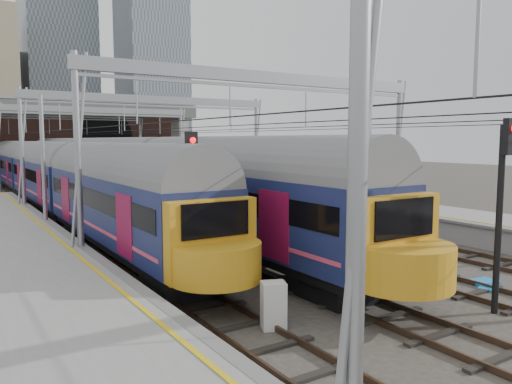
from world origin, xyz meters
TOP-DOWN VIEW (x-y plane):
  - ground at (0.00, 0.00)m, footprint 160.00×160.00m
  - platform_left at (-10.18, 2.50)m, footprint 4.32×55.00m
  - tracks at (0.00, 15.00)m, footprint 14.40×80.00m
  - overhead_line at (0.00, 21.49)m, footprint 16.80×80.00m
  - retaining_wall at (1.40, 51.93)m, footprint 28.00×2.75m
  - overbridge at (0.00, 46.00)m, footprint 28.00×3.00m
  - city_skyline at (2.73, 70.48)m, footprint 37.50×27.50m
  - train_main at (-2.00, 33.12)m, footprint 2.99×68.98m
  - train_second at (-6.00, 34.08)m, footprint 2.79×64.60m
  - signal_near_left at (-5.82, 3.78)m, footprint 0.38×0.48m
  - signal_near_centre at (0.77, -2.39)m, footprint 0.39×0.49m
  - relay_cabinet at (-5.20, 0.10)m, footprint 0.76×0.71m
  - equip_cover_a at (3.17, -0.41)m, footprint 1.05×0.82m
  - equip_cover_b at (0.33, 10.30)m, footprint 0.92×0.79m
  - equip_cover_c at (2.75, -0.89)m, footprint 0.92×0.80m

SIDE VIEW (x-z plane):
  - ground at x=0.00m, z-range 0.00..0.00m
  - tracks at x=0.00m, z-range -0.09..0.13m
  - equip_cover_c at x=2.75m, z-range 0.00..0.09m
  - equip_cover_b at x=0.33m, z-range 0.00..0.09m
  - equip_cover_a at x=3.17m, z-range 0.00..0.11m
  - platform_left at x=-10.18m, z-range -0.01..1.11m
  - relay_cabinet at x=-5.20m, z-range 0.00..1.24m
  - train_second at x=-6.00m, z-range 0.08..4.89m
  - train_main at x=-2.00m, z-range 0.06..5.14m
  - signal_near_left at x=-5.82m, z-range 0.65..5.81m
  - signal_near_centre at x=0.77m, z-range 0.66..6.16m
  - retaining_wall at x=1.40m, z-range -0.17..8.83m
  - overhead_line at x=0.00m, z-range 2.57..10.57m
  - overbridge at x=0.00m, z-range 2.64..11.89m
  - city_skyline at x=2.73m, z-range -12.91..47.09m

